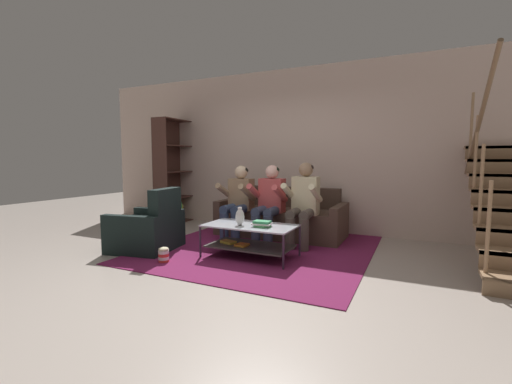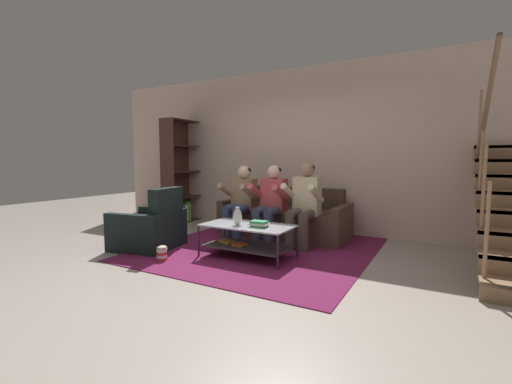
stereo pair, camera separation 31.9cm
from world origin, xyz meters
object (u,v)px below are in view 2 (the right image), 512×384
(coffee_table, at_px, (247,236))
(bookshelf, at_px, (179,183))
(person_seated_left, at_px, (240,199))
(book_stack, at_px, (259,224))
(popcorn_tub, at_px, (162,253))
(person_seated_right, at_px, (304,201))
(armchair, at_px, (150,228))
(vase, at_px, (237,217))
(person_seated_middle, at_px, (271,200))
(couch, at_px, (285,219))

(coffee_table, bearing_deg, bookshelf, 148.84)
(bookshelf, bearing_deg, person_seated_left, -19.28)
(book_stack, xyz_separation_m, popcorn_tub, (-1.07, -0.62, -0.37))
(person_seated_right, height_order, armchair, person_seated_right)
(vase, height_order, book_stack, vase)
(vase, distance_m, armchair, 1.41)
(coffee_table, bearing_deg, person_seated_right, 62.44)
(person_seated_left, height_order, person_seated_middle, person_seated_middle)
(popcorn_tub, bearing_deg, coffee_table, 37.74)
(person_seated_right, distance_m, popcorn_tub, 2.11)
(bookshelf, bearing_deg, armchair, -59.88)
(person_seated_right, bearing_deg, couch, 136.56)
(book_stack, distance_m, bookshelf, 3.16)
(person_seated_middle, bearing_deg, couch, 90.00)
(vase, bearing_deg, popcorn_tub, -143.09)
(coffee_table, bearing_deg, vase, -136.00)
(person_seated_right, relative_size, popcorn_tub, 6.38)
(coffee_table, bearing_deg, person_seated_left, 126.45)
(person_seated_left, height_order, armchair, person_seated_left)
(person_seated_middle, bearing_deg, popcorn_tub, -116.68)
(armchair, bearing_deg, person_seated_left, 54.25)
(coffee_table, xyz_separation_m, armchair, (-1.47, -0.29, 0.00))
(couch, bearing_deg, person_seated_right, -43.44)
(bookshelf, bearing_deg, couch, -3.18)
(couch, height_order, person_seated_right, person_seated_right)
(couch, xyz_separation_m, vase, (0.00, -1.47, 0.26))
(person_seated_left, distance_m, popcorn_tub, 1.64)
(person_seated_right, relative_size, vase, 5.22)
(person_seated_left, xyz_separation_m, vase, (0.55, -0.95, -0.11))
(couch, bearing_deg, coffee_table, -86.19)
(popcorn_tub, bearing_deg, person_seated_left, 81.67)
(book_stack, bearing_deg, bookshelf, 149.98)
(person_seated_left, bearing_deg, book_stack, -47.31)
(person_seated_right, distance_m, vase, 1.11)
(bookshelf, bearing_deg, popcorn_tub, -52.94)
(person_seated_middle, xyz_separation_m, coffee_table, (0.09, -0.87, -0.37))
(armchair, bearing_deg, vase, 8.20)
(coffee_table, height_order, armchair, armchair)
(couch, distance_m, book_stack, 1.48)
(book_stack, distance_m, popcorn_tub, 1.29)
(coffee_table, height_order, book_stack, book_stack)
(couch, bearing_deg, book_stack, -78.25)
(couch, xyz_separation_m, book_stack, (0.30, -1.44, 0.19))
(person_seated_right, relative_size, book_stack, 4.83)
(vase, distance_m, bookshelf, 2.92)
(armchair, bearing_deg, couch, 50.59)
(couch, distance_m, person_seated_left, 0.84)
(person_seated_left, bearing_deg, bookshelf, 160.72)
(coffee_table, relative_size, bookshelf, 0.57)
(couch, height_order, book_stack, couch)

